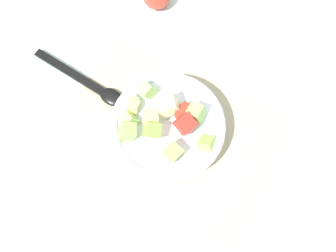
% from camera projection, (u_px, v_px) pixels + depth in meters
% --- Properties ---
extents(ground_plane, '(2.40, 2.40, 0.00)m').
position_uv_depth(ground_plane, '(171.00, 136.00, 0.77)').
color(ground_plane, silver).
extents(placemat, '(0.44, 0.31, 0.01)m').
position_uv_depth(placemat, '(171.00, 135.00, 0.77)').
color(placemat, tan).
rests_on(placemat, ground_plane).
extents(salad_bowl, '(0.23, 0.23, 0.10)m').
position_uv_depth(salad_bowl, '(168.00, 127.00, 0.73)').
color(salad_bowl, white).
rests_on(salad_bowl, placemat).
extents(serving_spoon, '(0.23, 0.05, 0.01)m').
position_uv_depth(serving_spoon, '(93.00, 86.00, 0.80)').
color(serving_spoon, black).
rests_on(serving_spoon, placemat).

